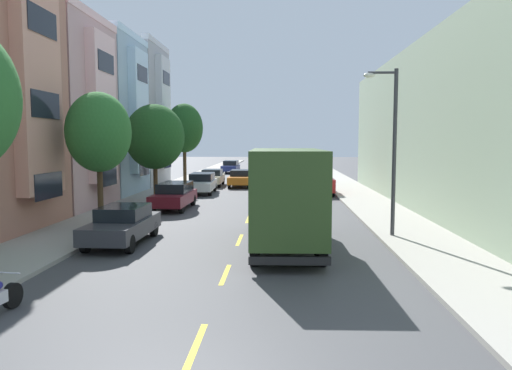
% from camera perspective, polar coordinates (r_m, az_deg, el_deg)
% --- Properties ---
extents(ground_plane, '(160.00, 160.00, 0.00)m').
position_cam_1_polar(ground_plane, '(37.16, 0.39, -0.83)').
color(ground_plane, '#424244').
extents(sidewalk_left, '(3.20, 120.00, 0.14)m').
position_cam_1_polar(sidewalk_left, '(36.19, -11.06, -0.98)').
color(sidewalk_left, '#A39E93').
rests_on(sidewalk_left, ground_plane).
extents(sidewalk_right, '(3.20, 120.00, 0.14)m').
position_cam_1_polar(sidewalk_right, '(35.55, 11.76, -1.10)').
color(sidewalk_right, '#A39E93').
rests_on(sidewalk_right, ground_plane).
extents(lane_centerline_dashes, '(0.14, 47.20, 0.01)m').
position_cam_1_polar(lane_centerline_dashes, '(31.70, -0.04, -1.87)').
color(lane_centerline_dashes, yellow).
rests_on(lane_centerline_dashes, ground_plane).
extents(townhouse_fourth_powder_blue, '(13.02, 7.03, 11.46)m').
position_cam_1_polar(townhouse_fourth_powder_blue, '(38.12, -22.80, 7.24)').
color(townhouse_fourth_powder_blue, '#9EB7CC').
rests_on(townhouse_fourth_powder_blue, ground_plane).
extents(townhouse_fifth_dove_grey, '(14.36, 7.03, 12.23)m').
position_cam_1_polar(townhouse_fifth_dove_grey, '(45.02, -19.59, 7.47)').
color(townhouse_fifth_dove_grey, '#A8A8AD').
rests_on(townhouse_fifth_dove_grey, ground_plane).
extents(apartment_block_opposite, '(10.00, 36.00, 9.16)m').
position_cam_1_polar(apartment_block_opposite, '(29.51, 27.23, 5.93)').
color(apartment_block_opposite, '#99AD8E').
rests_on(apartment_block_opposite, ground_plane).
extents(street_tree_second, '(2.84, 2.84, 5.91)m').
position_cam_1_polar(street_tree_second, '(22.59, -17.97, 5.88)').
color(street_tree_second, '#47331E').
rests_on(street_tree_second, sidewalk_left).
extents(street_tree_third, '(3.76, 3.76, 6.09)m').
position_cam_1_polar(street_tree_third, '(31.75, -11.78, 5.54)').
color(street_tree_third, '#47331E').
rests_on(street_tree_third, sidewalk_left).
extents(street_tree_farthest, '(3.10, 3.10, 6.84)m').
position_cam_1_polar(street_tree_farthest, '(41.11, -8.40, 6.59)').
color(street_tree_farthest, '#47331E').
rests_on(street_tree_farthest, sidewalk_left).
extents(street_lamp, '(1.35, 0.28, 6.57)m').
position_cam_1_polar(street_lamp, '(19.96, 15.50, 5.16)').
color(street_lamp, '#38383D').
rests_on(street_lamp, sidewalk_right).
extents(delivery_box_truck, '(2.56, 7.94, 3.61)m').
position_cam_1_polar(delivery_box_truck, '(17.61, 3.52, -0.98)').
color(delivery_box_truck, '#2D471E').
rests_on(delivery_box_truck, ground_plane).
extents(parked_sedan_charcoal, '(1.87, 4.53, 1.43)m').
position_cam_1_polar(parked_sedan_charcoal, '(19.25, -15.37, -4.44)').
color(parked_sedan_charcoal, '#333338').
rests_on(parked_sedan_charcoal, ground_plane).
extents(parked_sedan_champagne, '(1.87, 4.53, 1.43)m').
position_cam_1_polar(parked_sedan_champagne, '(42.22, -5.16, 0.90)').
color(parked_sedan_champagne, tan).
rests_on(parked_sedan_champagne, ground_plane).
extents(parked_wagon_navy, '(1.90, 4.73, 1.50)m').
position_cam_1_polar(parked_wagon_navy, '(59.03, -2.98, 2.20)').
color(parked_wagon_navy, navy).
rests_on(parked_wagon_navy, ground_plane).
extents(parked_wagon_white, '(1.95, 4.75, 1.50)m').
position_cam_1_polar(parked_wagon_white, '(36.43, -6.36, 0.29)').
color(parked_wagon_white, silver).
rests_on(parked_wagon_white, ground_plane).
extents(parked_suv_red, '(1.95, 4.80, 1.93)m').
position_cam_1_polar(parked_suv_red, '(35.86, 7.36, 0.49)').
color(parked_suv_red, '#AD1E1E').
rests_on(parked_suv_red, ground_plane).
extents(parked_wagon_burgundy, '(1.90, 4.73, 1.50)m').
position_cam_1_polar(parked_wagon_burgundy, '(28.34, -9.56, -1.16)').
color(parked_wagon_burgundy, maroon).
rests_on(parked_wagon_burgundy, ground_plane).
extents(parked_pickup_sky, '(2.03, 5.31, 1.73)m').
position_cam_1_polar(parked_pickup_sky, '(58.41, 5.72, 2.17)').
color(parked_pickup_sky, '#7A9EC6').
rests_on(parked_pickup_sky, ground_plane).
extents(moving_orange_sedan, '(1.80, 4.50, 1.43)m').
position_cam_1_polar(moving_orange_sedan, '(41.37, -1.85, 0.83)').
color(moving_orange_sedan, orange).
rests_on(moving_orange_sedan, ground_plane).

